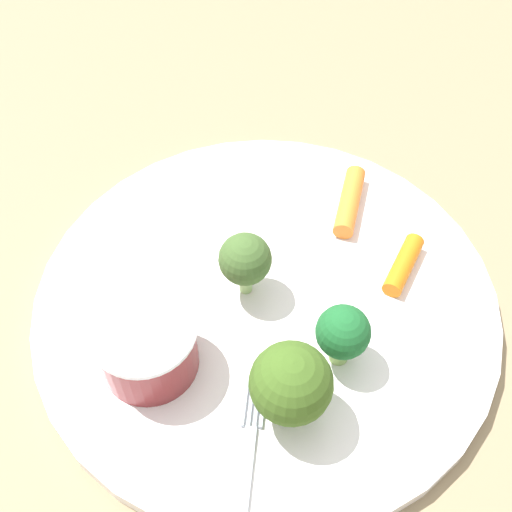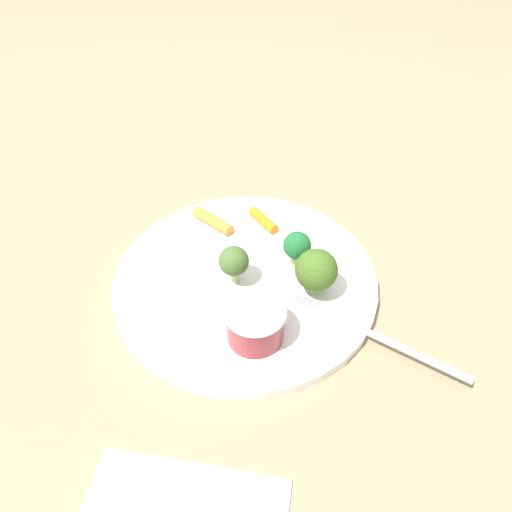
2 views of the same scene
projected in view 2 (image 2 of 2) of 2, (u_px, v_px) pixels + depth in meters
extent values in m
plane|color=#897656|center=(245.00, 283.00, 0.53)|extent=(2.40, 2.40, 0.00)
cylinder|color=white|center=(245.00, 279.00, 0.53)|extent=(0.29, 0.29, 0.01)
cylinder|color=maroon|center=(253.00, 324.00, 0.45)|extent=(0.06, 0.06, 0.04)
cylinder|color=silver|center=(253.00, 312.00, 0.44)|extent=(0.06, 0.06, 0.00)
cylinder|color=#87AC5A|center=(296.00, 259.00, 0.53)|extent=(0.01, 0.01, 0.02)
sphere|color=#1C5E2B|center=(297.00, 245.00, 0.52)|extent=(0.03, 0.03, 0.03)
cylinder|color=#98BF73|center=(234.00, 275.00, 0.51)|extent=(0.01, 0.01, 0.02)
sphere|color=#3F5D2B|center=(234.00, 261.00, 0.50)|extent=(0.03, 0.03, 0.03)
cylinder|color=#88B665|center=(314.00, 286.00, 0.50)|extent=(0.01, 0.01, 0.02)
sphere|color=#3C5D1F|center=(316.00, 270.00, 0.48)|extent=(0.04, 0.04, 0.04)
cylinder|color=orange|center=(213.00, 221.00, 0.58)|extent=(0.05, 0.05, 0.01)
cylinder|color=orange|center=(263.00, 220.00, 0.58)|extent=(0.03, 0.05, 0.01)
cube|color=#ADB9C6|center=(389.00, 342.00, 0.46)|extent=(0.13, 0.11, 0.00)
cube|color=#ADB9C6|center=(301.00, 305.00, 0.49)|extent=(0.02, 0.02, 0.00)
cube|color=#ADB9C6|center=(303.00, 303.00, 0.49)|extent=(0.02, 0.02, 0.00)
cube|color=#ADB9C6|center=(304.00, 301.00, 0.50)|extent=(0.02, 0.02, 0.00)
cube|color=#ADB9C6|center=(306.00, 299.00, 0.50)|extent=(0.02, 0.02, 0.00)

